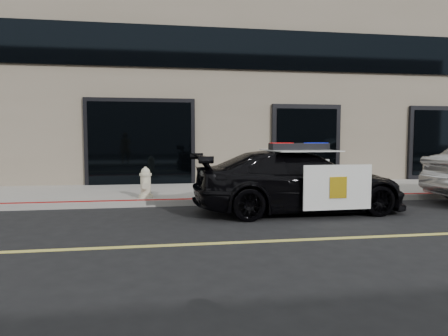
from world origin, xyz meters
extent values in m
plane|color=black|center=(0.00, 0.00, 0.00)|extent=(120.00, 120.00, 0.00)
cube|color=gray|center=(0.00, 5.25, 0.07)|extent=(60.00, 3.50, 0.15)
cube|color=#756856|center=(0.00, 10.50, 6.00)|extent=(60.00, 7.00, 12.00)
imported|color=black|center=(2.61, 2.35, 0.67)|extent=(2.13, 4.74, 1.35)
cube|color=white|center=(3.08, 1.39, 0.65)|extent=(1.44, 0.07, 0.90)
cube|color=white|center=(3.03, 3.32, 0.65)|extent=(1.44, 0.07, 0.90)
cube|color=white|center=(2.61, 2.35, 1.36)|extent=(1.39, 1.65, 0.02)
cube|color=gold|center=(3.08, 1.37, 0.65)|extent=(0.36, 0.02, 0.43)
cube|color=black|center=(2.61, 2.35, 1.44)|extent=(1.30, 0.37, 0.16)
cube|color=red|center=(2.22, 2.34, 1.45)|extent=(0.46, 0.30, 0.15)
cube|color=#0C19CC|center=(3.00, 2.36, 1.45)|extent=(0.46, 0.30, 0.15)
cylinder|color=beige|center=(-0.75, 3.95, 0.19)|extent=(0.35, 0.35, 0.08)
cylinder|color=beige|center=(-0.75, 3.95, 0.47)|extent=(0.25, 0.25, 0.48)
cylinder|color=beige|center=(-0.75, 3.95, 0.73)|extent=(0.30, 0.30, 0.06)
sphere|color=beige|center=(-0.75, 3.95, 0.79)|extent=(0.22, 0.22, 0.22)
cylinder|color=beige|center=(-0.75, 3.95, 0.88)|extent=(0.07, 0.07, 0.07)
cylinder|color=beige|center=(-0.75, 4.12, 0.54)|extent=(0.13, 0.12, 0.13)
cylinder|color=beige|center=(-0.75, 3.79, 0.54)|extent=(0.13, 0.12, 0.13)
cylinder|color=beige|center=(-0.75, 3.76, 0.47)|extent=(0.16, 0.14, 0.16)
camera|label=1|loc=(-0.37, -5.99, 1.64)|focal=32.00mm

